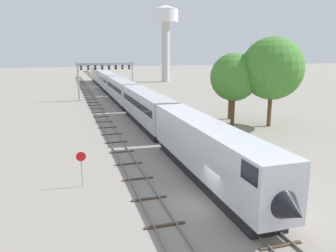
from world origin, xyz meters
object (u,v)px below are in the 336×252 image
object	(u,v)px
trackside_tree_mid	(231,77)
stop_sign	(81,164)
trackside_tree_left	(272,69)
trackside_tree_right	(234,77)
passenger_train	(121,90)
water_tower	(166,24)
signal_gantry	(106,71)

from	to	relation	value
trackside_tree_mid	stop_sign	bearing A→B (deg)	-138.62
trackside_tree_left	trackside_tree_right	size ratio (longest dim) A/B	1.21
stop_sign	trackside_tree_right	xyz separation A→B (m)	(22.00, 16.88, 4.96)
passenger_train	trackside_tree_mid	xyz separation A→B (m)	(13.56, -21.41, 3.87)
stop_sign	trackside_tree_left	xyz separation A→B (m)	(26.53, 14.59, 6.20)
trackside_tree_mid	trackside_tree_right	world-z (taller)	trackside_tree_right
trackside_tree_left	trackside_tree_mid	bearing A→B (deg)	115.67
stop_sign	trackside_tree_right	size ratio (longest dim) A/B	0.28
stop_sign	trackside_tree_right	distance (m)	28.16
water_tower	trackside_tree_left	bearing A→B (deg)	-94.50
stop_sign	trackside_tree_mid	size ratio (longest dim) A/B	0.31
trackside_tree_right	signal_gantry	bearing A→B (deg)	115.27
passenger_train	signal_gantry	xyz separation A→B (m)	(-2.25, 4.88, 3.50)
stop_sign	trackside_tree_left	size ratio (longest dim) A/B	0.23
passenger_train	stop_sign	distance (m)	43.35
signal_gantry	trackside_tree_right	xyz separation A→B (m)	(14.25, -30.17, 0.72)
signal_gantry	trackside_tree_left	world-z (taller)	trackside_tree_left
signal_gantry	water_tower	size ratio (longest dim) A/B	0.49
trackside_tree_left	signal_gantry	bearing A→B (deg)	120.05
stop_sign	trackside_tree_mid	world-z (taller)	trackside_tree_mid
stop_sign	water_tower	bearing A→B (deg)	69.08
trackside_tree_left	passenger_train	bearing A→B (deg)	120.92
trackside_tree_right	trackside_tree_left	bearing A→B (deg)	-26.81
passenger_train	signal_gantry	size ratio (longest dim) A/B	8.97
water_tower	signal_gantry	bearing A→B (deg)	-123.51
trackside_tree_left	trackside_tree_mid	distance (m)	7.03
water_tower	passenger_train	bearing A→B (deg)	-117.92
signal_gantry	stop_sign	bearing A→B (deg)	-99.35
passenger_train	trackside_tree_left	size ratio (longest dim) A/B	8.77
passenger_train	stop_sign	world-z (taller)	passenger_train
stop_sign	trackside_tree_left	distance (m)	30.90
trackside_tree_mid	water_tower	bearing A→B (deg)	82.39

